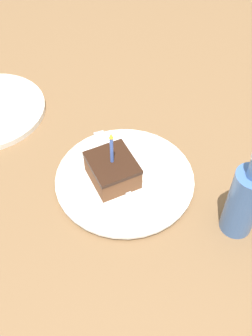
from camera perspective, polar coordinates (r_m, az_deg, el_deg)
The scene contains 5 objects.
ground_plane at distance 0.85m, azimuth -0.39°, elevation -2.48°, with size 2.40×2.40×0.04m.
plate at distance 0.82m, azimuth 0.00°, elevation -1.52°, with size 0.29×0.29×0.02m.
cake_slice at distance 0.79m, azimuth -2.03°, elevation -0.20°, with size 0.09×0.10×0.13m.
fork at distance 0.85m, azimuth -2.24°, elevation 1.70°, with size 0.03×0.19×0.00m.
bottle at distance 0.73m, azimuth 16.82°, elevation -4.49°, with size 0.06×0.06×0.21m.
Camera 1 is at (-0.22, -0.47, 0.65)m, focal length 42.00 mm.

